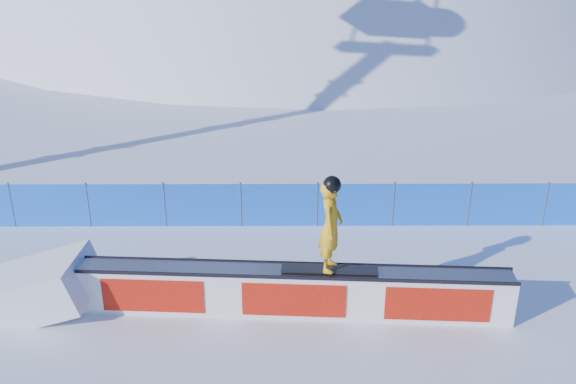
{
  "coord_description": "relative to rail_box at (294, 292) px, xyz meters",
  "views": [
    {
      "loc": [
        -1.85,
        -10.8,
        7.56
      ],
      "look_at": [
        -1.78,
        2.2,
        1.97
      ],
      "focal_mm": 40.0,
      "sensor_mm": 36.0,
      "label": 1
    }
  ],
  "objects": [
    {
      "name": "ground",
      "position": [
        1.66,
        -0.41,
        -0.52
      ],
      "size": [
        160.0,
        160.0,
        0.0
      ],
      "primitive_type": "plane",
      "color": "silver",
      "rests_on": "ground"
    },
    {
      "name": "snow_hill",
      "position": [
        1.66,
        41.59,
        -18.52
      ],
      "size": [
        64.0,
        64.0,
        64.0
      ],
      "color": "white",
      "rests_on": "ground"
    },
    {
      "name": "safety_fence",
      "position": [
        1.66,
        4.09,
        0.08
      ],
      "size": [
        22.05,
        0.05,
        1.3
      ],
      "color": "blue",
      "rests_on": "ground"
    },
    {
      "name": "rail_box",
      "position": [
        0.0,
        0.0,
        0.0
      ],
      "size": [
        8.82,
        1.15,
        1.06
      ],
      "rotation": [
        0.0,
        0.0,
        -0.06
      ],
      "color": "white",
      "rests_on": "ground"
    },
    {
      "name": "snow_ramp",
      "position": [
        -5.49,
        0.33,
        -0.52
      ],
      "size": [
        2.72,
        1.8,
        1.64
      ],
      "primitive_type": null,
      "rotation": [
        0.0,
        -0.31,
        -0.06
      ],
      "color": "silver",
      "rests_on": "ground"
    },
    {
      "name": "snowboarder",
      "position": [
        0.7,
        -0.04,
        1.53
      ],
      "size": [
        1.95,
        0.77,
        2.02
      ],
      "rotation": [
        0.0,
        0.0,
        1.33
      ],
      "color": "black",
      "rests_on": "rail_box"
    }
  ]
}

